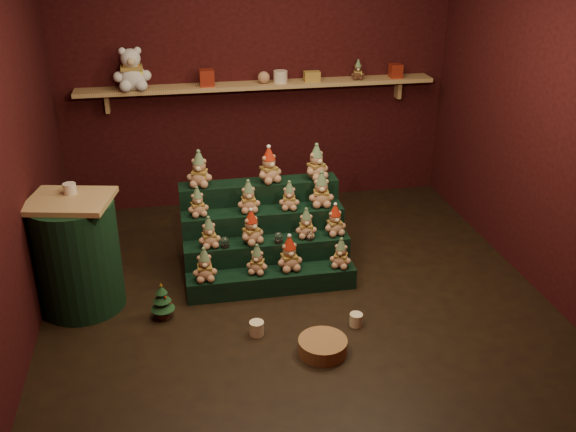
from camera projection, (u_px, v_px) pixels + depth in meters
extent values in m
plane|color=black|center=(295.00, 293.00, 5.32)|extent=(4.00, 4.00, 0.00)
cube|color=black|center=(256.00, 71.00, 6.55)|extent=(4.00, 0.10, 2.80)
cube|color=black|center=(385.00, 265.00, 2.90)|extent=(4.00, 0.10, 2.80)
cube|color=black|center=(2.00, 148.00, 4.38)|extent=(0.10, 4.00, 2.80)
cube|color=black|center=(549.00, 116.00, 5.07)|extent=(0.10, 4.00, 2.80)
cube|color=tan|center=(259.00, 85.00, 6.43)|extent=(3.60, 0.26, 0.04)
cube|color=tan|center=(107.00, 102.00, 6.29)|extent=(0.04, 0.12, 0.20)
cube|color=tan|center=(398.00, 89.00, 6.80)|extent=(0.04, 0.12, 0.20)
cube|color=black|center=(272.00, 281.00, 5.32)|extent=(1.40, 0.22, 0.18)
cube|color=black|center=(267.00, 259.00, 5.47)|extent=(1.40, 0.22, 0.36)
cube|color=black|center=(263.00, 238.00, 5.63)|extent=(1.40, 0.22, 0.54)
cube|color=black|center=(259.00, 218.00, 5.79)|extent=(1.40, 0.22, 0.72)
cylinder|color=black|center=(225.00, 246.00, 5.28)|extent=(0.07, 0.07, 0.03)
sphere|color=silver|center=(225.00, 241.00, 5.26)|extent=(0.07, 0.07, 0.07)
cylinder|color=black|center=(278.00, 241.00, 5.35)|extent=(0.07, 0.07, 0.03)
sphere|color=silver|center=(278.00, 236.00, 5.33)|extent=(0.07, 0.07, 0.07)
cylinder|color=black|center=(309.00, 239.00, 5.40)|extent=(0.06, 0.06, 0.02)
sphere|color=silver|center=(310.00, 235.00, 5.38)|extent=(0.06, 0.06, 0.06)
cube|color=tan|center=(69.00, 201.00, 4.77)|extent=(0.70, 0.62, 0.04)
cylinder|color=black|center=(78.00, 256.00, 4.97)|extent=(0.65, 0.65, 0.89)
cylinder|color=beige|center=(70.00, 188.00, 4.84)|extent=(0.10, 0.10, 0.08)
cylinder|color=#412217|center=(164.00, 315.00, 4.98)|extent=(0.09, 0.09, 0.05)
cone|color=#153B1A|center=(162.00, 303.00, 4.94)|extent=(0.19, 0.19, 0.09)
cone|color=#153B1A|center=(162.00, 296.00, 4.91)|extent=(0.14, 0.14, 0.08)
cone|color=#153B1A|center=(161.00, 289.00, 4.88)|extent=(0.09, 0.09, 0.06)
cone|color=#C58B22|center=(161.00, 284.00, 4.86)|extent=(0.03, 0.03, 0.03)
cylinder|color=beige|center=(257.00, 328.00, 4.77)|extent=(0.11, 0.11, 0.11)
cylinder|color=beige|center=(356.00, 320.00, 4.88)|extent=(0.10, 0.10, 0.10)
cylinder|color=#9B6A3E|center=(323.00, 346.00, 4.57)|extent=(0.38, 0.38, 0.11)
cube|color=maroon|center=(207.00, 78.00, 6.29)|extent=(0.14, 0.14, 0.16)
cylinder|color=beige|center=(280.00, 77.00, 6.42)|extent=(0.14, 0.14, 0.12)
cube|color=maroon|center=(396.00, 71.00, 6.62)|extent=(0.12, 0.12, 0.14)
sphere|color=#A87D5D|center=(264.00, 77.00, 6.39)|extent=(0.12, 0.12, 0.12)
cube|color=orange|center=(312.00, 76.00, 6.48)|extent=(0.16, 0.10, 0.10)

